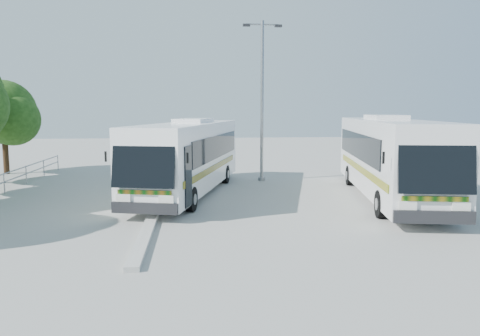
{
  "coord_description": "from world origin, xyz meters",
  "views": [
    {
      "loc": [
        -0.65,
        -17.5,
        4.07
      ],
      "look_at": [
        1.2,
        2.13,
        1.6
      ],
      "focal_mm": 35.0,
      "sensor_mm": 36.0,
      "label": 1
    }
  ],
  "objects": [
    {
      "name": "ground",
      "position": [
        0.0,
        0.0,
        0.0
      ],
      "size": [
        100.0,
        100.0,
        0.0
      ],
      "primitive_type": "plane",
      "color": "#969691",
      "rests_on": "ground"
    },
    {
      "name": "kerb_divider",
      "position": [
        -2.3,
        2.0,
        0.07
      ],
      "size": [
        0.4,
        16.0,
        0.15
      ],
      "primitive_type": "cube",
      "color": "#B2B2AD",
      "rests_on": "ground"
    },
    {
      "name": "tree_far_e",
      "position": [
        -12.63,
        13.3,
        3.89
      ],
      "size": [
        4.54,
        4.28,
        5.92
      ],
      "color": "#382314",
      "rests_on": "ground"
    },
    {
      "name": "coach_main",
      "position": [
        -1.01,
        5.06,
        1.88
      ],
      "size": [
        5.44,
        12.55,
        3.42
      ],
      "rotation": [
        0.0,
        0.0,
        -0.25
      ],
      "color": "white",
      "rests_on": "ground"
    },
    {
      "name": "coach_adjacent",
      "position": [
        8.15,
        3.03,
        1.97
      ],
      "size": [
        4.81,
        13.23,
        3.6
      ],
      "rotation": [
        0.0,
        0.0,
        -0.17
      ],
      "color": "silver",
      "rests_on": "ground"
    },
    {
      "name": "lamppost",
      "position": [
        3.08,
        8.85,
        4.94
      ],
      "size": [
        2.19,
        0.28,
        8.95
      ],
      "rotation": [
        0.0,
        0.0,
        0.04
      ],
      "color": "gray",
      "rests_on": "ground"
    }
  ]
}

